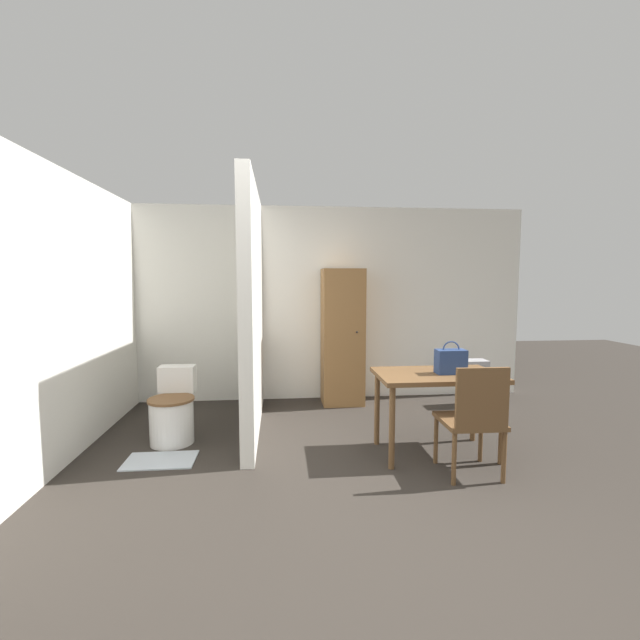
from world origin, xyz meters
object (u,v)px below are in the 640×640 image
at_px(wooden_cabinet, 342,337).
at_px(dining_table, 437,383).
at_px(toilet, 173,412).
at_px(handbag, 451,361).
at_px(space_heater, 474,383).
at_px(wooden_chair, 474,417).

bearing_deg(wooden_cabinet, dining_table, -70.10).
distance_m(toilet, handbag, 2.66).
bearing_deg(wooden_cabinet, space_heater, -10.05).
bearing_deg(wooden_cabinet, handbag, -67.16).
bearing_deg(space_heater, toilet, -166.18).
bearing_deg(wooden_chair, toilet, 159.27).
xyz_separation_m(handbag, wooden_cabinet, (-0.71, 1.70, 0.00)).
relative_size(dining_table, toilet, 1.54).
bearing_deg(handbag, toilet, 167.52).
relative_size(handbag, wooden_cabinet, 0.17).
bearing_deg(dining_table, wooden_cabinet, 109.90).
xyz_separation_m(toilet, wooden_cabinet, (1.83, 1.13, 0.56)).
distance_m(toilet, wooden_cabinet, 2.22).
xyz_separation_m(dining_table, space_heater, (1.01, 1.38, -0.36)).
xyz_separation_m(handbag, space_heater, (0.90, 1.41, -0.56)).
xyz_separation_m(dining_table, wooden_cabinet, (-0.60, 1.67, 0.20)).
bearing_deg(wooden_chair, space_heater, 65.31).
bearing_deg(dining_table, wooden_chair, -75.63).
bearing_deg(toilet, wooden_chair, -21.62).
height_order(dining_table, wooden_cabinet, wooden_cabinet).
bearing_deg(wooden_cabinet, toilet, -148.19).
bearing_deg(toilet, dining_table, -12.41).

